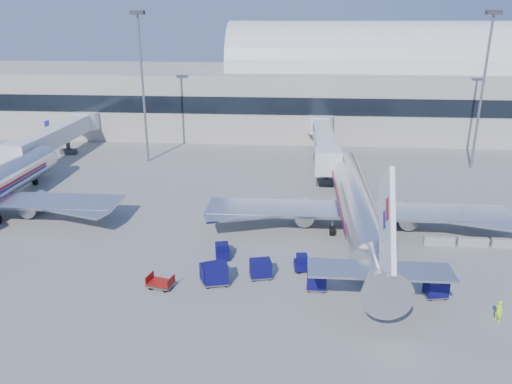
# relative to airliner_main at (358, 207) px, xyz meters

# --- Properties ---
(ground) EXTENTS (260.00, 260.00, 0.00)m
(ground) POSITION_rel_airliner_main_xyz_m (-10.00, -4.51, -2.93)
(ground) COLOR gray
(ground) RESTS_ON ground
(terminal) EXTENTS (170.00, 28.15, 21.00)m
(terminal) POSITION_rel_airliner_main_xyz_m (-23.60, 51.46, 4.60)
(terminal) COLOR #B2AA9E
(terminal) RESTS_ON ground
(airliner_main) EXTENTS (32.00, 37.26, 12.07)m
(airliner_main) POSITION_rel_airliner_main_xyz_m (0.00, 0.00, 0.00)
(airliner_main) COLOR silver
(airliner_main) RESTS_ON ground
(jetbridge_near) EXTENTS (4.40, 27.50, 6.25)m
(jetbridge_near) POSITION_rel_airliner_main_xyz_m (-2.40, 26.30, 1.00)
(jetbridge_near) COLOR silver
(jetbridge_near) RESTS_ON ground
(jetbridge_mid) EXTENTS (4.40, 27.50, 6.25)m
(jetbridge_mid) POSITION_rel_airliner_main_xyz_m (-44.40, 26.30, 1.00)
(jetbridge_mid) COLOR silver
(jetbridge_mid) RESTS_ON ground
(mast_west) EXTENTS (2.00, 1.20, 22.60)m
(mast_west) POSITION_rel_airliner_main_xyz_m (-30.00, 25.49, 11.87)
(mast_west) COLOR slate
(mast_west) RESTS_ON ground
(mast_east) EXTENTS (2.00, 1.20, 22.60)m
(mast_east) POSITION_rel_airliner_main_xyz_m (20.00, 25.49, 11.87)
(mast_east) COLOR slate
(mast_east) RESTS_ON ground
(barrier_near) EXTENTS (3.00, 0.55, 0.90)m
(barrier_near) POSITION_rel_airliner_main_xyz_m (8.00, -2.51, -2.48)
(barrier_near) COLOR #9E9E96
(barrier_near) RESTS_ON ground
(barrier_mid) EXTENTS (3.00, 0.55, 0.90)m
(barrier_mid) POSITION_rel_airliner_main_xyz_m (11.30, -2.51, -2.48)
(barrier_mid) COLOR #9E9E96
(barrier_mid) RESTS_ON ground
(barrier_far) EXTENTS (3.00, 0.55, 0.90)m
(barrier_far) POSITION_rel_airliner_main_xyz_m (14.60, -2.51, -2.48)
(barrier_far) COLOR #9E9E96
(barrier_far) RESTS_ON ground
(tug_lead) EXTENTS (2.56, 1.52, 1.58)m
(tug_lead) POSITION_rel_airliner_main_xyz_m (-5.40, -8.99, -2.21)
(tug_lead) COLOR #0B0947
(tug_lead) RESTS_ON ground
(tug_right) EXTENTS (2.05, 2.22, 1.32)m
(tug_right) POSITION_rel_airliner_main_xyz_m (-0.07, -9.15, -2.32)
(tug_right) COLOR #0B0947
(tug_right) RESTS_ON ground
(tug_left) EXTENTS (1.74, 2.75, 1.67)m
(tug_left) POSITION_rel_airliner_main_xyz_m (-13.39, -6.94, -2.17)
(tug_left) COLOR #0B0947
(tug_left) RESTS_ON ground
(cart_train_a) EXTENTS (2.20, 1.87, 1.68)m
(cart_train_a) POSITION_rel_airliner_main_xyz_m (-9.44, -10.62, -2.03)
(cart_train_a) COLOR #0B0947
(cart_train_a) RESTS_ON ground
(cart_train_b) EXTENTS (2.42, 2.05, 1.85)m
(cart_train_b) POSITION_rel_airliner_main_xyz_m (-13.15, -12.05, -1.94)
(cart_train_b) COLOR #0B0947
(cart_train_b) RESTS_ON ground
(cart_train_c) EXTENTS (2.34, 2.14, 1.67)m
(cart_train_c) POSITION_rel_airliner_main_xyz_m (-13.62, -11.66, -2.03)
(cart_train_c) COLOR #0B0947
(cart_train_c) RESTS_ON ground
(cart_solo_near) EXTENTS (1.70, 1.31, 1.48)m
(cart_solo_near) POSITION_rel_airliner_main_xyz_m (-4.60, -12.26, -2.14)
(cart_solo_near) COLOR #0B0947
(cart_solo_near) RESTS_ON ground
(cart_solo_far) EXTENTS (2.03, 1.69, 1.58)m
(cart_solo_far) POSITION_rel_airliner_main_xyz_m (5.09, -12.67, -2.08)
(cart_solo_far) COLOR #0B0947
(cart_solo_far) RESTS_ON ground
(cart_open_red) EXTENTS (2.38, 1.91, 0.56)m
(cart_open_red) POSITION_rel_airliner_main_xyz_m (-17.75, -13.05, -2.52)
(cart_open_red) COLOR slate
(cart_open_red) RESTS_ON ground
(ramp_worker) EXTENTS (0.64, 0.74, 1.71)m
(ramp_worker) POSITION_rel_airliner_main_xyz_m (8.95, -15.71, -2.07)
(ramp_worker) COLOR #A8EE19
(ramp_worker) RESTS_ON ground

